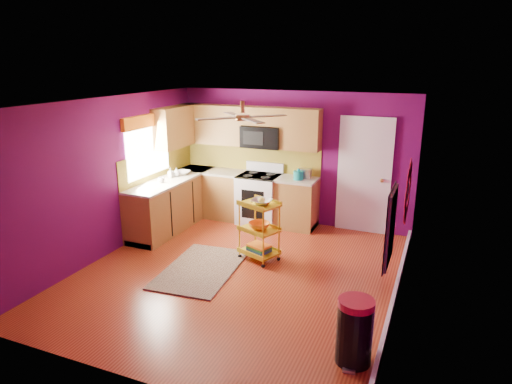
% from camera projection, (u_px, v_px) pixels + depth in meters
% --- Properties ---
extents(ground, '(5.00, 5.00, 0.00)m').
position_uv_depth(ground, '(238.00, 274.00, 6.74)').
color(ground, maroon).
rests_on(ground, ground).
extents(room_envelope, '(4.54, 5.04, 2.52)m').
position_uv_depth(room_envelope, '(239.00, 166.00, 6.27)').
color(room_envelope, '#580A4C').
rests_on(room_envelope, ground).
extents(lower_cabinets, '(2.81, 2.31, 0.94)m').
position_uv_depth(lower_cabinets, '(214.00, 201.00, 8.73)').
color(lower_cabinets, brown).
rests_on(lower_cabinets, ground).
extents(electric_range, '(0.76, 0.66, 1.13)m').
position_uv_depth(electric_range, '(259.00, 198.00, 8.73)').
color(electric_range, white).
rests_on(electric_range, ground).
extents(upper_cabinetry, '(2.80, 2.30, 1.26)m').
position_uv_depth(upper_cabinetry, '(226.00, 128.00, 8.62)').
color(upper_cabinetry, brown).
rests_on(upper_cabinetry, ground).
extents(left_window, '(0.08, 1.35, 1.08)m').
position_uv_depth(left_window, '(148.00, 137.00, 8.00)').
color(left_window, white).
rests_on(left_window, ground).
extents(panel_door, '(0.95, 0.11, 2.15)m').
position_uv_depth(panel_door, '(364.00, 177.00, 8.14)').
color(panel_door, white).
rests_on(panel_door, ground).
extents(right_wall_art, '(0.04, 2.74, 1.04)m').
position_uv_depth(right_wall_art, '(401.00, 205.00, 5.21)').
color(right_wall_art, black).
rests_on(right_wall_art, ground).
extents(ceiling_fan, '(1.01, 1.01, 0.26)m').
position_uv_depth(ceiling_fan, '(243.00, 117.00, 6.27)').
color(ceiling_fan, '#BF8C3F').
rests_on(ceiling_fan, ground).
extents(shag_rug, '(1.15, 1.73, 0.02)m').
position_uv_depth(shag_rug, '(201.00, 269.00, 6.87)').
color(shag_rug, black).
rests_on(shag_rug, ground).
extents(rolling_cart, '(0.69, 0.60, 1.04)m').
position_uv_depth(rolling_cart, '(259.00, 228.00, 7.07)').
color(rolling_cart, yellow).
rests_on(rolling_cart, ground).
extents(trash_can, '(0.41, 0.43, 0.72)m').
position_uv_depth(trash_can, '(355.00, 331.00, 4.69)').
color(trash_can, black).
rests_on(trash_can, ground).
extents(teal_kettle, '(0.18, 0.18, 0.21)m').
position_uv_depth(teal_kettle, '(298.00, 175.00, 8.26)').
color(teal_kettle, teal).
rests_on(teal_kettle, lower_cabinets).
extents(toaster, '(0.22, 0.15, 0.18)m').
position_uv_depth(toaster, '(305.00, 173.00, 8.38)').
color(toaster, beige).
rests_on(toaster, lower_cabinets).
extents(soap_bottle_a, '(0.08, 0.08, 0.18)m').
position_uv_depth(soap_bottle_a, '(170.00, 173.00, 8.40)').
color(soap_bottle_a, '#EA3F72').
rests_on(soap_bottle_a, lower_cabinets).
extents(soap_bottle_b, '(0.13, 0.13, 0.16)m').
position_uv_depth(soap_bottle_b, '(177.00, 172.00, 8.49)').
color(soap_bottle_b, white).
rests_on(soap_bottle_b, lower_cabinets).
extents(counter_dish, '(0.28, 0.28, 0.07)m').
position_uv_depth(counter_dish, '(183.00, 173.00, 8.65)').
color(counter_dish, white).
rests_on(counter_dish, lower_cabinets).
extents(counter_cup, '(0.12, 0.12, 0.09)m').
position_uv_depth(counter_cup, '(161.00, 180.00, 8.08)').
color(counter_cup, white).
rests_on(counter_cup, lower_cabinets).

